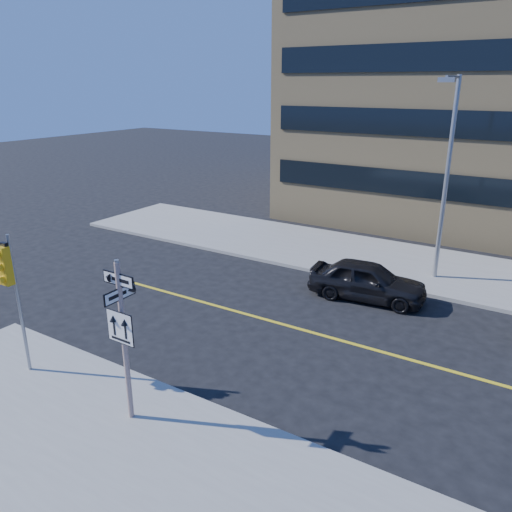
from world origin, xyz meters
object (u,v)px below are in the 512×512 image
Objects in this scene: sign_pole at (123,333)px; streetlight_a at (447,167)px; traffic_signal at (9,277)px; parked_car_a at (367,280)px.

sign_pole is 0.51× the size of streetlight_a.
traffic_signal is at bearing -120.80° from streetlight_a.
parked_car_a is 5.38m from streetlight_a.
traffic_signal is 12.24m from parked_car_a.
streetlight_a reaches higher than traffic_signal.
streetlight_a reaches higher than parked_car_a.
parked_car_a is 0.55× the size of streetlight_a.
streetlight_a is (4.00, 13.27, 2.32)m from sign_pole.
streetlight_a is at bearing 73.23° from sign_pole.
sign_pole is 0.93× the size of parked_car_a.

